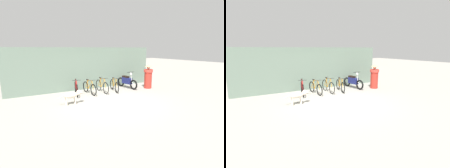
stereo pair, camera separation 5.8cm
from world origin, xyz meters
The scene contains 9 objects.
ground_plane centered at (0.00, 0.00, 0.00)m, with size 60.00×60.00×0.00m, color #9E998E.
shop_wall_back centered at (0.00, 3.37, 1.34)m, with size 9.59×0.20×2.67m.
bicycle_0 centered at (-1.16, 2.18, 0.38)m, with size 0.52×1.68×0.92m.
bicycle_1 centered at (-0.40, 2.09, 0.35)m, with size 0.46×1.63×0.86m.
bicycle_2 centered at (0.41, 2.07, 0.37)m, with size 0.46×1.68×0.90m.
bicycle_3 centered at (1.18, 1.94, 0.35)m, with size 0.49×1.61×0.85m.
motorcycle centered at (2.37, 2.28, 0.45)m, with size 0.58×1.88×1.12m.
stray_dog centered at (-1.86, 0.63, 0.46)m, with size 1.17×0.34×0.67m.
person_in_robes centered at (3.56, 1.57, 0.79)m, with size 0.59×0.59×1.59m.
Camera 1 is at (-4.15, -7.15, 2.60)m, focal length 28.00 mm.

